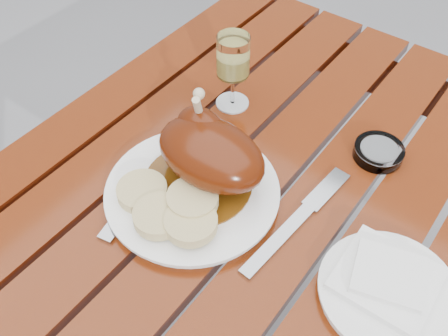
{
  "coord_description": "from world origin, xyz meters",
  "views": [
    {
      "loc": [
        0.29,
        -0.42,
        1.4
      ],
      "look_at": [
        -0.04,
        0.02,
        0.78
      ],
      "focal_mm": 40.0,
      "sensor_mm": 36.0,
      "label": 1
    }
  ],
  "objects_px": {
    "table": "(232,302)",
    "dinner_plate": "(192,193)",
    "side_plate": "(388,292)",
    "wine_glass": "(233,72)",
    "ashtray": "(378,152)"
  },
  "relations": [
    {
      "from": "wine_glass",
      "to": "side_plate",
      "type": "distance_m",
      "value": 0.47
    },
    {
      "from": "dinner_plate",
      "to": "table",
      "type": "bearing_deg",
      "value": 33.66
    },
    {
      "from": "wine_glass",
      "to": "ashtray",
      "type": "distance_m",
      "value": 0.3
    },
    {
      "from": "side_plate",
      "to": "table",
      "type": "bearing_deg",
      "value": 177.68
    },
    {
      "from": "table",
      "to": "side_plate",
      "type": "distance_m",
      "value": 0.47
    },
    {
      "from": "dinner_plate",
      "to": "ashtray",
      "type": "distance_m",
      "value": 0.34
    },
    {
      "from": "table",
      "to": "dinner_plate",
      "type": "relative_size",
      "value": 4.17
    },
    {
      "from": "wine_glass",
      "to": "side_plate",
      "type": "height_order",
      "value": "wine_glass"
    },
    {
      "from": "wine_glass",
      "to": "ashtray",
      "type": "relative_size",
      "value": 1.73
    },
    {
      "from": "wine_glass",
      "to": "ashtray",
      "type": "bearing_deg",
      "value": 7.95
    },
    {
      "from": "table",
      "to": "ashtray",
      "type": "distance_m",
      "value": 0.47
    },
    {
      "from": "dinner_plate",
      "to": "side_plate",
      "type": "bearing_deg",
      "value": 4.6
    },
    {
      "from": "ashtray",
      "to": "table",
      "type": "bearing_deg",
      "value": -122.78
    },
    {
      "from": "table",
      "to": "wine_glass",
      "type": "xyz_separation_m",
      "value": [
        -0.14,
        0.19,
        0.45
      ]
    },
    {
      "from": "table",
      "to": "dinner_plate",
      "type": "distance_m",
      "value": 0.39
    }
  ]
}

